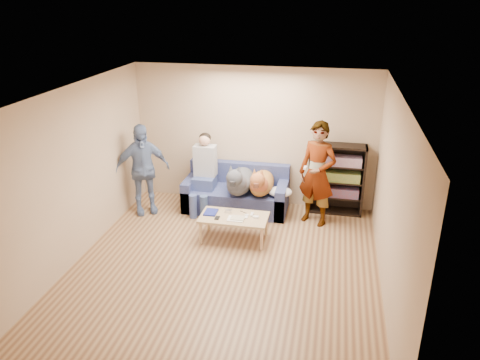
% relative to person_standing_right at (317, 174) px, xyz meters
% --- Properties ---
extents(ground, '(5.00, 5.00, 0.00)m').
position_rel_person_standing_right_xyz_m(ground, '(-1.22, -1.82, -0.92)').
color(ground, brown).
rests_on(ground, ground).
extents(ceiling, '(5.00, 5.00, 0.00)m').
position_rel_person_standing_right_xyz_m(ceiling, '(-1.22, -1.82, 1.68)').
color(ceiling, white).
rests_on(ceiling, ground).
extents(wall_back, '(4.50, 0.00, 4.50)m').
position_rel_person_standing_right_xyz_m(wall_back, '(-1.22, 0.68, 0.38)').
color(wall_back, tan).
rests_on(wall_back, ground).
extents(wall_front, '(4.50, 0.00, 4.50)m').
position_rel_person_standing_right_xyz_m(wall_front, '(-1.22, -4.32, 0.38)').
color(wall_front, tan).
rests_on(wall_front, ground).
extents(wall_left, '(0.00, 5.00, 5.00)m').
position_rel_person_standing_right_xyz_m(wall_left, '(-3.47, -1.82, 0.38)').
color(wall_left, tan).
rests_on(wall_left, ground).
extents(wall_right, '(0.00, 5.00, 5.00)m').
position_rel_person_standing_right_xyz_m(wall_right, '(1.03, -1.82, 0.38)').
color(wall_right, tan).
rests_on(wall_right, ground).
extents(blanket, '(0.43, 0.37, 0.15)m').
position_rel_person_standing_right_xyz_m(blanket, '(-0.63, 0.05, -0.41)').
color(blanket, silver).
rests_on(blanket, sofa).
extents(person_standing_right, '(0.79, 0.67, 1.83)m').
position_rel_person_standing_right_xyz_m(person_standing_right, '(0.00, 0.00, 0.00)').
color(person_standing_right, gray).
rests_on(person_standing_right, ground).
extents(person_standing_left, '(1.05, 0.87, 1.68)m').
position_rel_person_standing_right_xyz_m(person_standing_left, '(-3.11, -0.21, -0.08)').
color(person_standing_left, '#7190B6').
rests_on(person_standing_left, ground).
extents(held_controller, '(0.05, 0.13, 0.03)m').
position_rel_person_standing_right_xyz_m(held_controller, '(-0.20, -0.20, 0.17)').
color(held_controller, silver).
rests_on(held_controller, person_standing_right).
extents(notebook_blue, '(0.20, 0.26, 0.03)m').
position_rel_person_standing_right_xyz_m(notebook_blue, '(-1.67, -0.85, -0.48)').
color(notebook_blue, navy).
rests_on(notebook_blue, coffee_table).
extents(papers, '(0.26, 0.20, 0.02)m').
position_rel_person_standing_right_xyz_m(papers, '(-1.22, -1.00, -0.49)').
color(papers, white).
rests_on(papers, coffee_table).
extents(magazine, '(0.22, 0.17, 0.01)m').
position_rel_person_standing_right_xyz_m(magazine, '(-1.19, -0.98, -0.48)').
color(magazine, '#BAB194').
rests_on(magazine, coffee_table).
extents(camera_silver, '(0.11, 0.06, 0.05)m').
position_rel_person_standing_right_xyz_m(camera_silver, '(-1.39, -0.78, -0.47)').
color(camera_silver, silver).
rests_on(camera_silver, coffee_table).
extents(controller_a, '(0.04, 0.13, 0.03)m').
position_rel_person_standing_right_xyz_m(controller_a, '(-0.99, -0.80, -0.48)').
color(controller_a, silver).
rests_on(controller_a, coffee_table).
extents(controller_b, '(0.09, 0.06, 0.03)m').
position_rel_person_standing_right_xyz_m(controller_b, '(-0.91, -0.88, -0.48)').
color(controller_b, white).
rests_on(controller_b, coffee_table).
extents(headphone_cup_a, '(0.07, 0.07, 0.02)m').
position_rel_person_standing_right_xyz_m(headphone_cup_a, '(-1.07, -0.92, -0.49)').
color(headphone_cup_a, white).
rests_on(headphone_cup_a, coffee_table).
extents(headphone_cup_b, '(0.07, 0.07, 0.02)m').
position_rel_person_standing_right_xyz_m(headphone_cup_b, '(-1.07, -0.84, -0.49)').
color(headphone_cup_b, silver).
rests_on(headphone_cup_b, coffee_table).
extents(pen_orange, '(0.13, 0.06, 0.01)m').
position_rel_person_standing_right_xyz_m(pen_orange, '(-1.29, -1.06, -0.49)').
color(pen_orange, orange).
rests_on(pen_orange, coffee_table).
extents(pen_black, '(0.13, 0.08, 0.01)m').
position_rel_person_standing_right_xyz_m(pen_black, '(-1.15, -0.72, -0.49)').
color(pen_black, black).
rests_on(pen_black, coffee_table).
extents(wallet, '(0.07, 0.12, 0.02)m').
position_rel_person_standing_right_xyz_m(wallet, '(-1.52, -1.02, -0.49)').
color(wallet, black).
rests_on(wallet, coffee_table).
extents(sofa, '(1.90, 0.85, 0.82)m').
position_rel_person_standing_right_xyz_m(sofa, '(-1.47, 0.28, -0.64)').
color(sofa, '#515B93').
rests_on(sofa, ground).
extents(person_seated, '(0.40, 0.73, 1.47)m').
position_rel_person_standing_right_xyz_m(person_seated, '(-2.06, 0.15, -0.14)').
color(person_seated, '#3E4F88').
rests_on(person_seated, sofa).
extents(dog_gray, '(0.47, 1.28, 0.68)m').
position_rel_person_standing_right_xyz_m(dog_gray, '(-1.37, 0.02, -0.25)').
color(dog_gray, '#45484E').
rests_on(dog_gray, sofa).
extents(dog_tan, '(0.43, 1.17, 0.62)m').
position_rel_person_standing_right_xyz_m(dog_tan, '(-0.98, 0.05, -0.27)').
color(dog_tan, '#A57932').
rests_on(dog_tan, sofa).
extents(coffee_table, '(1.10, 0.60, 0.42)m').
position_rel_person_standing_right_xyz_m(coffee_table, '(-1.27, -0.90, -0.54)').
color(coffee_table, tan).
rests_on(coffee_table, ground).
extents(bookshelf, '(1.00, 0.34, 1.30)m').
position_rel_person_standing_right_xyz_m(bookshelf, '(0.33, 0.51, -0.24)').
color(bookshelf, black).
rests_on(bookshelf, ground).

